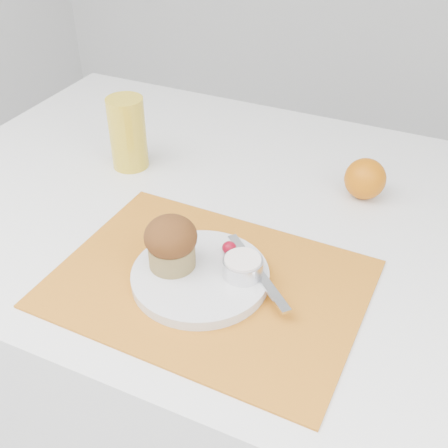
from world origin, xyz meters
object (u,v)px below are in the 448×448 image
at_px(muffin, 171,243).
at_px(orange, 365,179).
at_px(table, 242,357).
at_px(plate, 200,276).
at_px(juice_glass, 128,133).

bearing_deg(muffin, orange, 57.98).
relative_size(table, muffin, 15.19).
relative_size(plate, muffin, 2.47).
relative_size(juice_glass, muffin, 1.71).
height_order(orange, juice_glass, juice_glass).
xyz_separation_m(orange, muffin, (-0.20, -0.32, 0.02)).
relative_size(orange, muffin, 0.90).
relative_size(plate, juice_glass, 1.45).
distance_m(table, muffin, 0.48).
height_order(plate, orange, orange).
bearing_deg(orange, juice_glass, -169.43).
xyz_separation_m(table, plate, (0.01, -0.20, 0.39)).
height_order(plate, juice_glass, juice_glass).
relative_size(table, plate, 6.14).
bearing_deg(juice_glass, muffin, -46.95).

